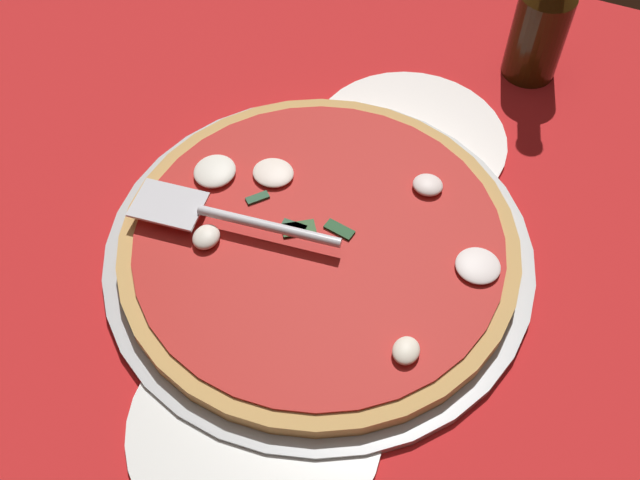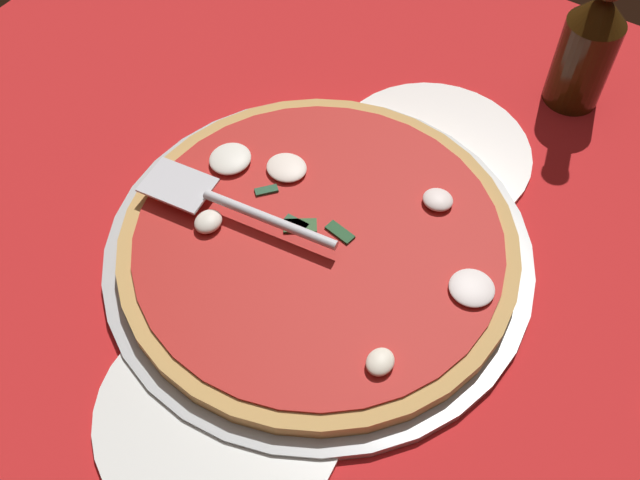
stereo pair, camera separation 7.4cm
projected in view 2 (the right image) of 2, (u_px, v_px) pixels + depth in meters
The scene contains 7 objects.
ground_plane at pixel (283, 238), 77.41cm from camera, with size 109.02×109.02×0.80cm, color red.
pizza_pan at pixel (320, 250), 75.22cm from camera, with size 43.96×43.96×1.39cm, color #B4BBBD.
dinner_plate_left at pixel (433, 152), 83.50cm from camera, with size 22.51×22.51×1.00cm, color white.
dinner_plate_right at pixel (221, 412), 64.99cm from camera, with size 22.67×22.67×1.00cm, color white.
pizza at pixel (320, 240), 73.89cm from camera, with size 40.52×40.52×3.28cm.
pizza_server at pixel (231, 205), 73.17cm from camera, with size 5.88×22.00×1.00cm.
beer_bottle at pixel (589, 44), 82.36cm from camera, with size 6.64×6.64×23.47cm.
Camera 2 is at (36.11, 28.15, 62.14)cm, focal length 40.81 mm.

